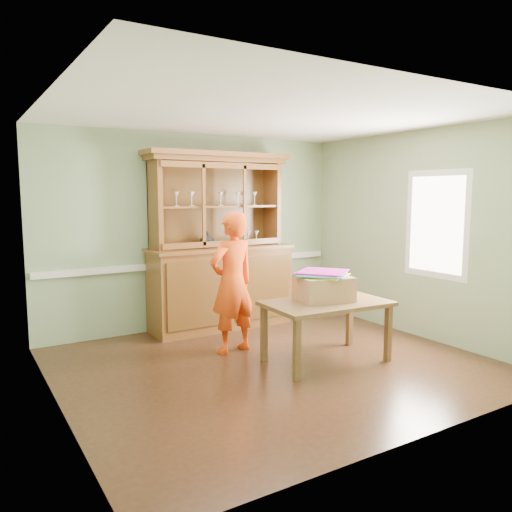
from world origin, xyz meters
TOP-DOWN VIEW (x-y plane):
  - floor at (0.00, 0.00)m, footprint 4.50×4.50m
  - ceiling at (0.00, 0.00)m, footprint 4.50×4.50m
  - wall_back at (0.00, 2.00)m, footprint 4.50×0.00m
  - wall_left at (-2.25, 0.00)m, footprint 0.00×4.00m
  - wall_right at (2.25, 0.00)m, footprint 0.00×4.00m
  - wall_front at (0.00, -2.00)m, footprint 4.50×0.00m
  - chair_rail at (0.00, 1.98)m, footprint 4.41×0.05m
  - framed_map at (-2.23, 0.30)m, footprint 0.03×0.60m
  - window_panel at (2.23, -0.30)m, footprint 0.03×0.96m
  - china_hutch at (0.22, 1.72)m, footprint 2.08×0.69m
  - dining_table at (0.56, -0.21)m, footprint 1.41×0.89m
  - cardboard_box at (0.58, -0.13)m, footprint 0.66×0.57m
  - kite_stack at (0.60, -0.09)m, footprint 0.71×0.71m
  - person at (-0.18, 0.64)m, footprint 0.67×0.49m

SIDE VIEW (x-z plane):
  - floor at x=0.00m, z-range 0.00..0.00m
  - dining_table at x=0.56m, z-range 0.26..0.95m
  - cardboard_box at x=0.58m, z-range 0.69..0.96m
  - person at x=-0.18m, z-range 0.00..1.68m
  - china_hutch at x=0.22m, z-range -0.37..2.08m
  - chair_rail at x=0.00m, z-range 0.86..0.94m
  - kite_stack at x=0.60m, z-range 0.96..1.01m
  - wall_back at x=0.00m, z-range -0.90..3.60m
  - wall_left at x=-2.25m, z-range -0.65..3.35m
  - wall_right at x=2.25m, z-range -0.65..3.35m
  - wall_front at x=0.00m, z-range -0.90..3.60m
  - window_panel at x=2.23m, z-range 0.82..2.18m
  - framed_map at x=-2.23m, z-range 1.32..1.78m
  - ceiling at x=0.00m, z-range 2.70..2.70m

